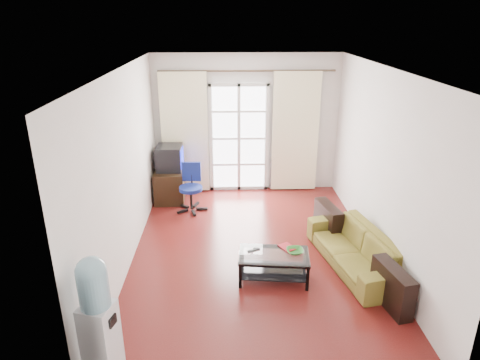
% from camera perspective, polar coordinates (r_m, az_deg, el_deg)
% --- Properties ---
extents(floor, '(5.20, 5.20, 0.00)m').
position_cam_1_polar(floor, '(6.52, 1.92, -9.74)').
color(floor, maroon).
rests_on(floor, ground).
extents(ceiling, '(5.20, 5.20, 0.00)m').
position_cam_1_polar(ceiling, '(5.63, 2.26, 14.53)').
color(ceiling, white).
rests_on(ceiling, wall_back).
extents(wall_back, '(3.60, 0.02, 2.70)m').
position_cam_1_polar(wall_back, '(8.43, 0.86, 7.47)').
color(wall_back, silver).
rests_on(wall_back, floor).
extents(wall_front, '(3.60, 0.02, 2.70)m').
position_cam_1_polar(wall_front, '(3.62, 4.95, -12.57)').
color(wall_front, silver).
rests_on(wall_front, floor).
extents(wall_left, '(0.02, 5.20, 2.70)m').
position_cam_1_polar(wall_left, '(6.09, -15.07, 1.24)').
color(wall_left, silver).
rests_on(wall_left, floor).
extents(wall_right, '(0.02, 5.20, 2.70)m').
position_cam_1_polar(wall_right, '(6.33, 18.57, 1.60)').
color(wall_right, silver).
rests_on(wall_right, floor).
extents(french_door, '(1.16, 0.06, 2.15)m').
position_cam_1_polar(french_door, '(8.44, -0.15, 5.56)').
color(french_door, white).
rests_on(french_door, wall_back).
extents(curtain_rod, '(3.30, 0.04, 0.04)m').
position_cam_1_polar(curtain_rod, '(8.15, 0.94, 14.35)').
color(curtain_rod, '#4C3F2D').
rests_on(curtain_rod, wall_back).
extents(curtain_left, '(0.90, 0.07, 2.35)m').
position_cam_1_polar(curtain_left, '(8.38, -7.37, 6.15)').
color(curtain_left, '#FFFCCD').
rests_on(curtain_left, curtain_rod).
extents(curtain_right, '(0.90, 0.07, 2.35)m').
position_cam_1_polar(curtain_right, '(8.45, 7.38, 6.28)').
color(curtain_right, '#FFFCCD').
rests_on(curtain_right, curtain_rod).
extents(radiator, '(0.64, 0.12, 0.64)m').
position_cam_1_polar(radiator, '(8.71, 6.12, 0.78)').
color(radiator, gray).
rests_on(radiator, floor).
extents(sofa, '(2.12, 1.44, 0.54)m').
position_cam_1_polar(sofa, '(6.32, 15.15, -8.86)').
color(sofa, brown).
rests_on(sofa, floor).
extents(coffee_table, '(0.98, 0.62, 0.38)m').
position_cam_1_polar(coffee_table, '(5.85, 4.52, -10.99)').
color(coffee_table, silver).
rests_on(coffee_table, floor).
extents(bowl, '(0.24, 0.24, 0.06)m').
position_cam_1_polar(bowl, '(5.83, 7.33, -9.38)').
color(bowl, '#308633').
rests_on(bowl, coffee_table).
extents(book, '(0.36, 0.37, 0.02)m').
position_cam_1_polar(book, '(5.89, 5.65, -9.14)').
color(book, '#9D3313').
rests_on(book, coffee_table).
extents(remote, '(0.18, 0.13, 0.02)m').
position_cam_1_polar(remote, '(5.85, 1.84, -9.28)').
color(remote, black).
rests_on(remote, coffee_table).
extents(tv_stand, '(0.57, 0.84, 0.60)m').
position_cam_1_polar(tv_stand, '(8.35, -9.31, -0.53)').
color(tv_stand, black).
rests_on(tv_stand, floor).
extents(crt_tv, '(0.52, 0.51, 0.46)m').
position_cam_1_polar(crt_tv, '(8.17, -9.52, 2.95)').
color(crt_tv, black).
rests_on(crt_tv, tv_stand).
extents(task_chair, '(0.62, 0.62, 0.86)m').
position_cam_1_polar(task_chair, '(7.84, -6.50, -2.22)').
color(task_chair, black).
rests_on(task_chair, floor).
extents(water_cooler, '(0.35, 0.35, 1.40)m').
position_cam_1_polar(water_cooler, '(4.33, -18.38, -17.37)').
color(water_cooler, white).
rests_on(water_cooler, floor).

